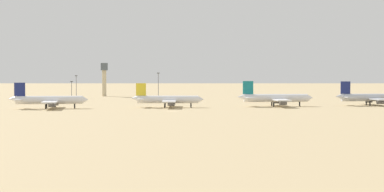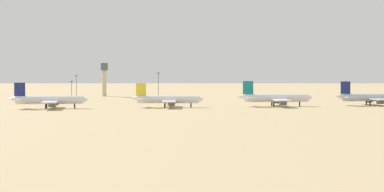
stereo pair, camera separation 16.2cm
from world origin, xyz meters
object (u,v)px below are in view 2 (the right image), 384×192
(light_pole_west, at_px, (76,85))
(light_pole_mid, at_px, (158,84))
(parked_jet_navy_5, at_px, (370,98))
(control_tower, at_px, (104,76))
(light_pole_east, at_px, (72,89))
(parked_jet_navy_2, at_px, (48,100))
(parked_jet_yellow_3, at_px, (167,99))
(parked_jet_teal_4, at_px, (275,98))

(light_pole_west, distance_m, light_pole_mid, 66.60)
(parked_jet_navy_5, distance_m, light_pole_west, 209.35)
(control_tower, xyz_separation_m, light_pole_east, (-23.83, -68.71, -7.77))
(light_pole_west, bearing_deg, parked_jet_navy_2, -95.94)
(light_pole_west, bearing_deg, parked_jet_yellow_3, -70.66)
(parked_jet_teal_4, xyz_separation_m, light_pole_west, (-105.59, 134.51, 4.73))
(parked_jet_navy_2, height_order, control_tower, control_tower)
(parked_jet_navy_2, height_order, parked_jet_navy_5, parked_jet_navy_5)
(parked_jet_navy_5, bearing_deg, parked_jet_teal_4, -176.42)
(parked_jet_navy_2, xyz_separation_m, control_tower, (34.75, 157.39, 10.86))
(parked_jet_navy_2, xyz_separation_m, parked_jet_teal_4, (119.48, -0.96, 0.15))
(parked_jet_navy_2, bearing_deg, light_pole_west, 86.79)
(parked_jet_navy_2, relative_size, parked_jet_teal_4, 0.96)
(parked_jet_navy_2, distance_m, parked_jet_navy_5, 174.70)
(parked_jet_yellow_3, distance_m, control_tower, 160.04)
(parked_jet_yellow_3, distance_m, light_pole_west, 141.76)
(parked_jet_navy_5, relative_size, control_tower, 1.61)
(parked_jet_yellow_3, xyz_separation_m, parked_jet_navy_5, (113.89, -0.29, 0.22))
(control_tower, bearing_deg, parked_jet_teal_4, -61.85)
(control_tower, bearing_deg, light_pole_east, -109.13)
(parked_jet_yellow_3, height_order, light_pole_mid, light_pole_mid)
(parked_jet_navy_2, distance_m, light_pole_west, 134.35)
(parked_jet_yellow_3, relative_size, light_pole_west, 2.40)
(light_pole_east, bearing_deg, light_pole_west, 86.20)
(light_pole_mid, xyz_separation_m, light_pole_east, (-57.24, -6.26, -2.81))
(parked_jet_yellow_3, relative_size, light_pole_mid, 2.13)
(parked_jet_teal_4, height_order, light_pole_west, light_pole_west)
(parked_jet_yellow_3, bearing_deg, control_tower, 109.42)
(parked_jet_teal_4, xyz_separation_m, control_tower, (-84.73, 158.35, 10.70))
(parked_jet_navy_2, height_order, light_pole_west, light_pole_west)
(parked_jet_teal_4, height_order, light_pole_east, parked_jet_teal_4)
(parked_jet_navy_2, distance_m, parked_jet_teal_4, 119.48)
(light_pole_west, xyz_separation_m, light_pole_mid, (54.27, -38.60, 1.02))
(light_pole_mid, bearing_deg, parked_jet_navy_5, -41.83)
(control_tower, height_order, light_pole_mid, control_tower)
(parked_jet_teal_4, relative_size, light_pole_east, 3.31)
(light_pole_mid, bearing_deg, light_pole_east, -173.75)
(parked_jet_navy_5, bearing_deg, control_tower, 134.58)
(parked_jet_yellow_3, xyz_separation_m, parked_jet_teal_4, (58.67, -0.83, 0.33))
(light_pole_mid, relative_size, light_pole_east, 1.43)
(parked_jet_teal_4, distance_m, control_tower, 179.91)
(parked_jet_teal_4, bearing_deg, light_pole_west, 133.77)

